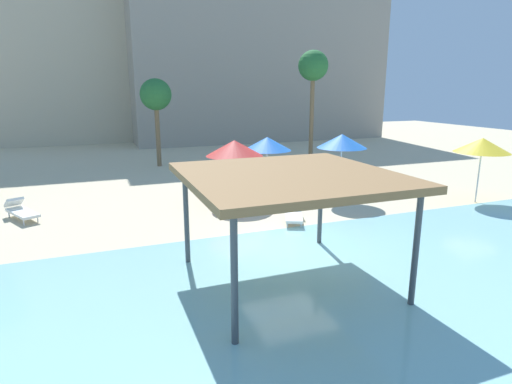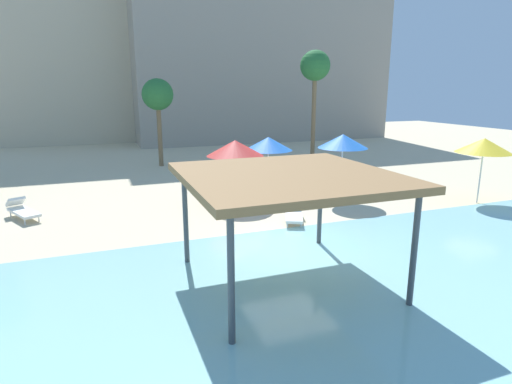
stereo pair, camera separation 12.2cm
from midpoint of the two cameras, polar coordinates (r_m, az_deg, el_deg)
name	(u,v)px [view 2 (the right image)]	position (r m, az deg, el deg)	size (l,w,h in m)	color
ground_plane	(289,246)	(13.32, 4.71, -7.26)	(80.00, 80.00, 0.00)	beige
lagoon_water	(401,335)	(9.33, 19.30, -17.71)	(44.00, 13.50, 0.04)	#8CC6CC
shade_pavilion	(288,179)	(10.13, 4.65, 1.72)	(4.88, 4.88, 2.82)	#42474C
beach_umbrella_blue_0	(343,141)	(18.46, 11.81, 6.71)	(2.11, 2.11, 2.88)	silver
beach_umbrella_red_2	(235,148)	(17.76, -2.64, 5.93)	(2.39, 2.39, 2.67)	silver
beach_umbrella_blue_3	(268,144)	(20.08, 1.85, 6.52)	(2.28, 2.28, 2.54)	silver
beach_umbrella_yellow_4	(484,146)	(20.05, 28.50, 5.51)	(2.22, 2.22, 2.76)	silver
lounge_chair_0	(317,185)	(20.18, 8.35, 0.95)	(1.23, 1.99, 0.74)	white
lounge_chair_1	(293,212)	(15.68, 5.29, -2.71)	(1.31, 1.98, 0.74)	white
lounge_chair_2	(22,210)	(18.16, -28.81, -2.10)	(1.39, 1.96, 0.74)	white
palm_tree_1	(315,69)	(28.05, 8.08, 16.10)	(1.90, 1.90, 7.10)	brown
palm_tree_2	(158,96)	(26.95, -12.97, 12.46)	(1.90, 1.90, 5.34)	brown
hotel_block_0	(91,28)	(43.92, -21.20, 19.87)	(19.90, 8.71, 20.10)	beige
hotel_block_1	(257,49)	(42.38, 0.24, 18.69)	(23.41, 9.42, 16.72)	#9E9384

